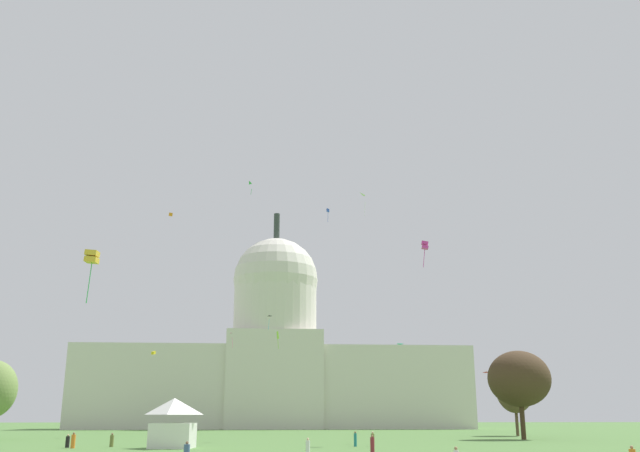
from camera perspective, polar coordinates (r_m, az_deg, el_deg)
capitol_building at (r=202.82m, az=-3.82°, el=-11.16°), size 111.44×25.25×63.47m
event_tent at (r=81.15m, az=-12.10°, el=-15.74°), size 5.11×5.43×5.40m
tree_east_far at (r=113.27m, az=16.26°, el=-12.11°), size 12.30×11.07×13.34m
tree_east_near at (r=133.70m, az=15.87°, el=-12.83°), size 9.02×9.42×12.96m
person_black_near_tree_east at (r=85.79m, az=-20.26°, el=-16.49°), size 0.54×0.54×1.46m
person_olive_back_left at (r=86.40m, az=-16.94°, el=-16.72°), size 0.62×0.62×1.54m
person_white_deep_crowd at (r=64.16m, az=-1.02°, el=-17.96°), size 0.48×0.48×1.56m
person_olive_front_left at (r=85.19m, az=4.41°, el=-17.29°), size 0.54×0.54×1.68m
person_orange_front_center at (r=83.92m, az=-19.85°, el=-16.48°), size 0.61×0.61×1.71m
person_maroon_front_right at (r=70.56m, az=4.38°, el=-17.67°), size 0.56×0.56×1.65m
person_teal_back_center at (r=84.13m, az=2.96°, el=-17.32°), size 0.39×0.39×1.71m
kite_green_high at (r=139.77m, az=-5.69°, el=3.37°), size 0.72×1.75×2.17m
kite_white_high at (r=115.07m, az=3.81°, el=2.33°), size 1.40×1.90×3.40m
kite_lime_low at (r=117.60m, az=-3.53°, el=-9.16°), size 0.46×0.62×2.95m
kite_yellow_low at (r=167.74m, az=-13.68°, el=-10.21°), size 1.04×1.06×0.88m
kite_black_mid at (r=182.82m, az=-4.27°, el=-7.61°), size 1.28×1.02×3.70m
kite_orange_high at (r=160.80m, az=-12.32°, el=0.94°), size 0.89×0.39×0.86m
kite_turquoise_low at (r=95.21m, az=6.43°, el=-9.88°), size 1.04×1.20×0.18m
kite_blue_high at (r=167.98m, az=0.66°, el=1.29°), size 0.81×0.75×3.48m
kite_gold_low at (r=60.43m, az=-18.45°, el=-2.48°), size 1.11×1.08×4.46m
kite_pink_mid at (r=171.88m, az=-7.27°, el=-8.97°), size 1.07×1.58×3.68m
kite_magenta_mid at (r=94.59m, az=8.72°, el=-1.62°), size 1.04×0.99×3.66m
kite_red_low at (r=139.12m, az=13.70°, el=-11.79°), size 1.04×0.60×0.29m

